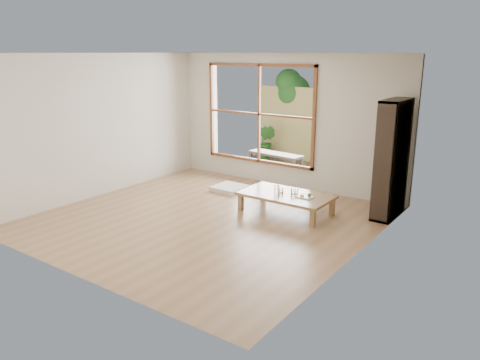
# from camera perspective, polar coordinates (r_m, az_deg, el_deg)

# --- Properties ---
(ground) EXTENTS (5.00, 5.00, 0.00)m
(ground) POSITION_cam_1_polar(r_m,az_deg,el_deg) (7.65, -3.89, -4.69)
(ground) COLOR #A47852
(ground) RESTS_ON ground
(low_table) EXTENTS (1.52, 0.86, 0.33)m
(low_table) POSITION_cam_1_polar(r_m,az_deg,el_deg) (7.85, 5.64, -1.96)
(low_table) COLOR #A27A4E
(low_table) RESTS_ON ground
(floor_cushion) EXTENTS (0.60, 0.60, 0.09)m
(floor_cushion) POSITION_cam_1_polar(r_m,az_deg,el_deg) (9.15, -1.28, -0.98)
(floor_cushion) COLOR silver
(floor_cushion) RESTS_ON ground
(bookshelf) EXTENTS (0.31, 0.86, 1.91)m
(bookshelf) POSITION_cam_1_polar(r_m,az_deg,el_deg) (7.88, 18.03, 2.43)
(bookshelf) COLOR #2E2219
(bookshelf) RESTS_ON ground
(glass_tall) EXTENTS (0.08, 0.08, 0.15)m
(glass_tall) POSITION_cam_1_polar(r_m,az_deg,el_deg) (7.83, 4.51, -1.08)
(glass_tall) COLOR silver
(glass_tall) RESTS_ON low_table
(glass_mid) EXTENTS (0.07, 0.07, 0.10)m
(glass_mid) POSITION_cam_1_polar(r_m,az_deg,el_deg) (7.84, 6.88, -1.35)
(glass_mid) COLOR silver
(glass_mid) RESTS_ON low_table
(glass_short) EXTENTS (0.08, 0.08, 0.10)m
(glass_short) POSITION_cam_1_polar(r_m,az_deg,el_deg) (7.83, 6.49, -1.35)
(glass_short) COLOR silver
(glass_short) RESTS_ON low_table
(glass_small) EXTENTS (0.07, 0.07, 0.09)m
(glass_small) POSITION_cam_1_polar(r_m,az_deg,el_deg) (7.88, 5.04, -1.23)
(glass_small) COLOR silver
(glass_small) RESTS_ON low_table
(food_tray) EXTENTS (0.27, 0.21, 0.08)m
(food_tray) POSITION_cam_1_polar(r_m,az_deg,el_deg) (7.66, 7.99, -2.00)
(food_tray) COLOR white
(food_tray) RESTS_ON low_table
(deck) EXTENTS (2.80, 2.00, 0.05)m
(deck) POSITION_cam_1_polar(r_m,az_deg,el_deg) (10.79, 5.61, 1.25)
(deck) COLOR #3B352B
(deck) RESTS_ON ground
(garden_bench) EXTENTS (1.31, 0.51, 0.41)m
(garden_bench) POSITION_cam_1_polar(r_m,az_deg,el_deg) (10.51, 4.37, 2.97)
(garden_bench) COLOR #2E2219
(garden_bench) RESTS_ON deck
(bamboo_fence) EXTENTS (2.80, 0.06, 1.80)m
(bamboo_fence) POSITION_cam_1_polar(r_m,az_deg,el_deg) (11.48, 8.24, 6.60)
(bamboo_fence) COLOR tan
(bamboo_fence) RESTS_ON ground
(shrub_right) EXTENTS (0.98, 0.92, 0.88)m
(shrub_right) POSITION_cam_1_polar(r_m,az_deg,el_deg) (10.83, 11.47, 3.58)
(shrub_right) COLOR #255720
(shrub_right) RESTS_ON deck
(shrub_left) EXTENTS (0.50, 0.42, 0.85)m
(shrub_left) POSITION_cam_1_polar(r_m,az_deg,el_deg) (11.70, 3.20, 4.67)
(shrub_left) COLOR #255720
(shrub_left) RESTS_ON deck
(garden_tree) EXTENTS (1.04, 0.85, 2.22)m
(garden_tree) POSITION_cam_1_polar(r_m,az_deg,el_deg) (11.98, 6.12, 10.53)
(garden_tree) COLOR #4C3D2D
(garden_tree) RESTS_ON ground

